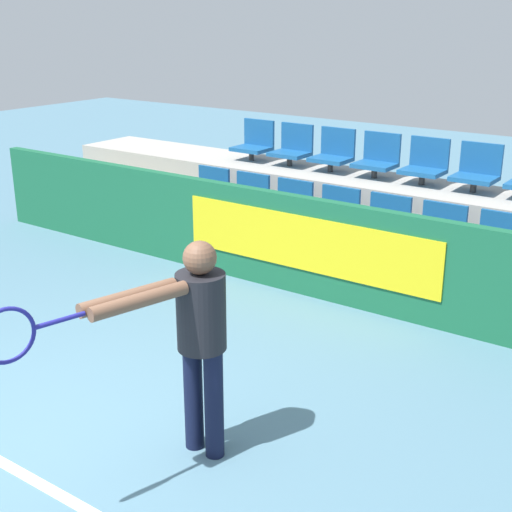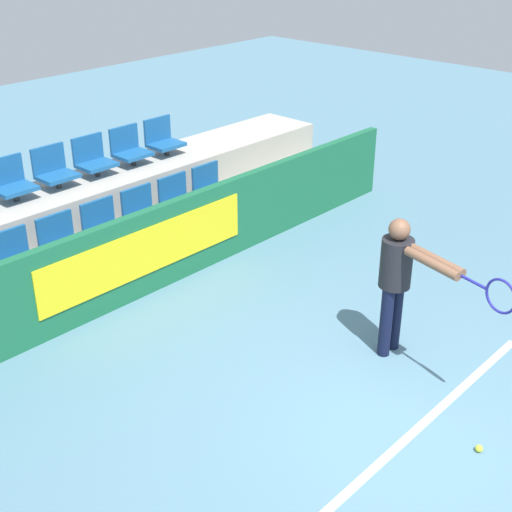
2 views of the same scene
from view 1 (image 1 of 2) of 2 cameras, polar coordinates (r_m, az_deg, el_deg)
name	(u,v)px [view 1 (image 1 of 2)]	position (r m, az deg, el deg)	size (l,w,h in m)	color
ground_plane	(15,458)	(5.28, -18.74, -15.06)	(30.00, 30.00, 0.00)	slate
court_baseline	(4,463)	(5.25, -19.48, -15.38)	(4.11, 0.08, 0.01)	white
barrier_wall	(303,245)	(7.51, 3.77, 0.85)	(9.53, 0.14, 1.06)	#19603D
bleacher_tier_front	(329,257)	(8.07, 5.87, -0.08)	(9.13, 0.99, 0.48)	#ADA89E
bleacher_tier_middle	(370,217)	(8.83, 9.11, 3.10)	(9.13, 0.99, 0.96)	#ADA89E
stadium_chair_0	(209,192)	(9.02, -3.77, 5.16)	(0.47, 0.39, 0.53)	#333333
stadium_chair_1	(248,199)	(8.66, -0.64, 4.61)	(0.47, 0.39, 0.53)	#333333
stadium_chair_2	(290,206)	(8.33, 2.75, 3.99)	(0.47, 0.39, 0.53)	#333333
stadium_chair_3	(336,215)	(8.03, 6.41, 3.32)	(0.47, 0.39, 0.53)	#333333
stadium_chair_4	(385,223)	(7.77, 10.32, 2.58)	(0.47, 0.39, 0.53)	#333333
stadium_chair_5	(440,233)	(7.54, 14.47, 1.78)	(0.47, 0.39, 0.53)	#333333
stadium_chair_6	(499,244)	(7.37, 18.86, 0.92)	(0.47, 0.39, 0.53)	#333333
stadium_chair_7	(255,143)	(9.69, -0.12, 9.06)	(0.47, 0.39, 0.53)	#333333
stadium_chair_8	(293,147)	(9.36, 2.95, 8.67)	(0.47, 0.39, 0.53)	#333333
stadium_chair_9	(334,153)	(9.05, 6.23, 8.23)	(0.47, 0.39, 0.53)	#333333
stadium_chair_10	(378,158)	(8.77, 9.71, 7.73)	(0.47, 0.39, 0.53)	#333333
stadium_chair_11	(425,164)	(8.53, 13.39, 7.16)	(0.47, 0.39, 0.53)	#333333
stadium_chair_12	(477,171)	(8.33, 17.27, 6.54)	(0.47, 0.39, 0.53)	#333333
tennis_player	(191,329)	(4.61, -5.19, -5.87)	(0.52, 1.54, 1.52)	black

